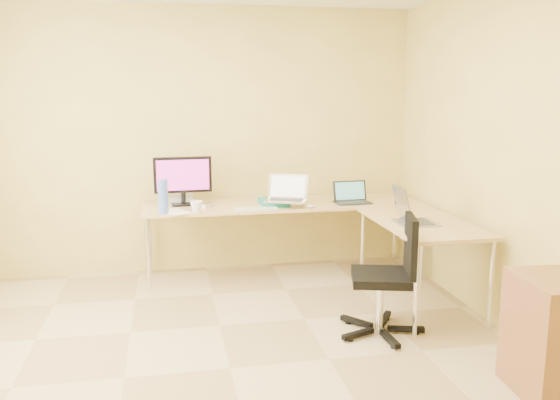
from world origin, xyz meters
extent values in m
plane|color=tan|center=(0.00, 0.00, 0.00)|extent=(4.50, 4.50, 0.00)
plane|color=#DDC868|center=(0.00, 2.25, 1.30)|extent=(4.50, 0.00, 4.50)
plane|color=#DDC868|center=(0.00, -2.25, 1.30)|extent=(4.50, 0.00, 4.50)
plane|color=#DDC868|center=(2.10, 0.00, 1.30)|extent=(0.00, 4.50, 4.50)
cube|color=tan|center=(0.72, 1.85, 0.36)|extent=(2.65, 0.70, 0.73)
cube|color=tan|center=(1.70, 0.85, 0.36)|extent=(0.70, 1.30, 0.73)
cube|color=black|center=(-0.22, 1.91, 0.96)|extent=(0.54, 0.20, 0.46)
cube|color=#167667|center=(0.62, 1.75, 0.76)|extent=(0.26, 0.34, 0.05)
cube|color=white|center=(0.71, 1.64, 0.90)|extent=(0.45, 0.41, 0.24)
cube|color=black|center=(1.37, 1.69, 0.83)|extent=(0.35, 0.27, 0.21)
cube|color=silver|center=(0.42, 1.55, 0.74)|extent=(0.39, 0.11, 0.02)
ellipsoid|color=silver|center=(0.93, 1.55, 0.75)|extent=(0.09, 0.06, 0.03)
imported|color=white|center=(-0.11, 1.55, 0.78)|extent=(0.13, 0.13, 0.10)
cylinder|color=silver|center=(-0.01, 1.79, 0.75)|extent=(0.15, 0.15, 0.03)
cylinder|color=#4E6BC1|center=(-0.40, 1.55, 0.88)|extent=(0.10, 0.10, 0.30)
cube|color=white|center=(-0.30, 1.60, 0.73)|extent=(0.30, 0.34, 0.01)
cube|color=white|center=(-0.23, 2.05, 0.77)|extent=(0.23, 0.17, 0.08)
cylinder|color=white|center=(-0.40, 2.05, 0.85)|extent=(0.24, 0.24, 0.24)
cylinder|color=black|center=(1.78, 1.55, 0.78)|extent=(0.08, 0.08, 0.11)
cube|color=#9C9CB6|center=(1.60, 0.75, 0.86)|extent=(0.39, 0.31, 0.25)
cube|color=black|center=(1.16, 0.35, 0.50)|extent=(0.67, 0.67, 0.91)
cube|color=brown|center=(1.85, -0.69, 0.36)|extent=(0.46, 0.55, 0.72)
camera|label=1|loc=(-0.36, -3.55, 1.79)|focal=37.41mm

